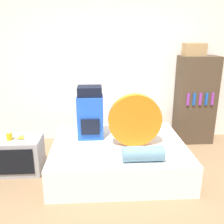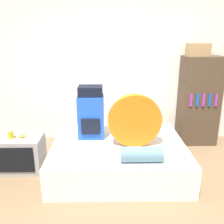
% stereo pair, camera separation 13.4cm
% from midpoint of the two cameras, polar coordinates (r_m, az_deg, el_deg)
% --- Properties ---
extents(ground_plane, '(16.00, 16.00, 0.00)m').
position_cam_midpoint_polar(ground_plane, '(2.99, 2.57, -21.31)').
color(ground_plane, '#846647').
extents(wall_back, '(8.00, 0.05, 2.60)m').
position_cam_midpoint_polar(wall_back, '(4.43, 0.04, 10.09)').
color(wall_back, white).
rests_on(wall_back, ground_plane).
extents(bed, '(1.82, 1.50, 0.41)m').
position_cam_midpoint_polar(bed, '(3.61, 0.38, -9.95)').
color(bed, white).
rests_on(bed, ground_plane).
extents(backpack, '(0.37, 0.32, 0.76)m').
position_cam_midpoint_polar(backpack, '(3.59, -6.07, -0.30)').
color(backpack, blue).
rests_on(backpack, bed).
extents(tent_bag, '(0.71, 0.11, 0.71)m').
position_cam_midpoint_polar(tent_bag, '(3.33, 4.11, -1.92)').
color(tent_bag, orange).
rests_on(tent_bag, bed).
extents(sleeping_roll, '(0.50, 0.19, 0.19)m').
position_cam_midpoint_polar(sleeping_roll, '(3.03, 5.86, -9.46)').
color(sleeping_roll, '#5B849E').
rests_on(sleeping_roll, bed).
extents(television, '(0.63, 0.46, 0.49)m').
position_cam_midpoint_polar(television, '(3.79, -21.41, -9.17)').
color(television, '#939399').
rests_on(television, ground_plane).
extents(canister, '(0.08, 0.08, 0.12)m').
position_cam_midpoint_polar(canister, '(3.68, -23.41, -5.07)').
color(canister, gold).
rests_on(canister, television).
extents(banana_bunch, '(0.10, 0.14, 0.03)m').
position_cam_midpoint_polar(banana_bunch, '(3.70, -20.95, -5.38)').
color(banana_bunch, yellow).
rests_on(banana_bunch, television).
extents(bookshelf, '(0.65, 0.41, 1.52)m').
position_cam_midpoint_polar(bookshelf, '(4.57, 17.69, 2.59)').
color(bookshelf, '#473828').
rests_on(bookshelf, ground_plane).
extents(cardboard_box, '(0.35, 0.22, 0.20)m').
position_cam_midpoint_polar(cardboard_box, '(4.43, 17.45, 13.49)').
color(cardboard_box, '#A88456').
rests_on(cardboard_box, bookshelf).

